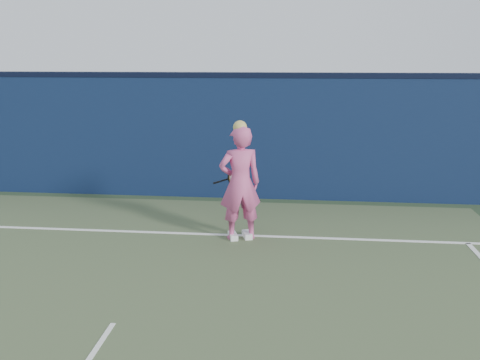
# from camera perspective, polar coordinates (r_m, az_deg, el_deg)

# --- Properties ---
(backstop_wall) EXTENTS (24.00, 0.40, 2.50)m
(backstop_wall) POSITION_cam_1_polar(r_m,az_deg,el_deg) (10.78, -4.66, 4.77)
(backstop_wall) COLOR #0D1C3D
(backstop_wall) RESTS_ON ground
(wall_cap) EXTENTS (24.00, 0.42, 0.10)m
(wall_cap) POSITION_cam_1_polar(r_m,az_deg,el_deg) (10.66, -4.80, 11.69)
(wall_cap) COLOR black
(wall_cap) RESTS_ON backstop_wall
(player) EXTENTS (0.79, 0.64, 1.95)m
(player) POSITION_cam_1_polar(r_m,az_deg,el_deg) (8.15, 0.00, -0.35)
(player) COLOR #CB4F88
(player) RESTS_ON ground
(racket) EXTENTS (0.51, 0.16, 0.27)m
(racket) POSITION_cam_1_polar(r_m,az_deg,el_deg) (8.55, -0.74, 0.25)
(racket) COLOR black
(racket) RESTS_ON ground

